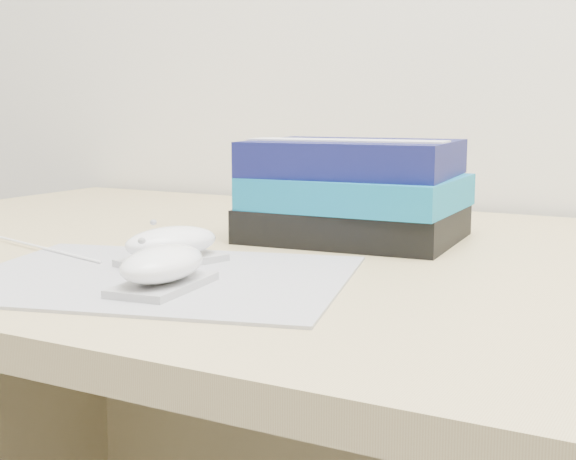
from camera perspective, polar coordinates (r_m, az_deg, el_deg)
The scene contains 7 objects.
desk at distance 0.97m, azimuth 10.06°, elevation -15.13°, with size 1.60×0.80×0.73m.
mousepad at distance 0.75m, azimuth -9.30°, elevation -3.32°, with size 0.35×0.27×0.00m, color gray.
mouse_rear at distance 0.80m, azimuth -8.28°, elevation -1.08°, with size 0.09×0.11×0.04m.
mouse_front at distance 0.69m, azimuth -8.90°, elevation -2.65°, with size 0.07×0.11×0.04m.
usb_cable at distance 0.91m, azimuth -16.80°, elevation -1.29°, with size 0.00×0.00×0.22m, color white.
book_stack at distance 0.95m, azimuth 4.81°, elevation 2.80°, with size 0.25×0.21×0.12m.
pouch at distance 0.96m, azimuth 1.75°, elevation 2.53°, with size 0.13×0.10×0.11m.
Camera 1 is at (0.28, 0.80, 0.89)m, focal length 50.00 mm.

